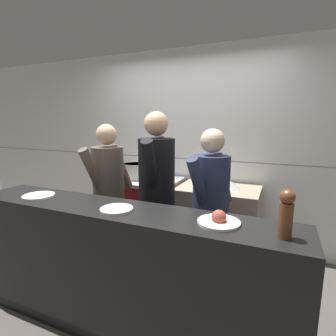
% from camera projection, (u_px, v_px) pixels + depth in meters
% --- Properties ---
extents(ground_plane, '(14.00, 14.00, 0.00)m').
position_uv_depth(ground_plane, '(136.00, 300.00, 2.46)').
color(ground_plane, '#4C4742').
extents(wall_back_tiled, '(8.00, 0.06, 2.60)m').
position_uv_depth(wall_back_tiled, '(190.00, 148.00, 3.58)').
color(wall_back_tiled, white).
rests_on(wall_back_tiled, ground_plane).
extents(oven_range, '(0.83, 0.71, 0.90)m').
position_uv_depth(oven_range, '(148.00, 212.00, 3.54)').
color(oven_range, maroon).
rests_on(oven_range, ground_plane).
extents(prep_counter, '(0.94, 0.65, 0.89)m').
position_uv_depth(prep_counter, '(217.00, 223.00, 3.17)').
color(prep_counter, gray).
rests_on(prep_counter, ground_plane).
extents(pass_counter, '(2.63, 0.45, 1.02)m').
position_uv_depth(pass_counter, '(120.00, 271.00, 2.04)').
color(pass_counter, black).
rests_on(pass_counter, ground_plane).
extents(stock_pot, '(0.31, 0.31, 0.21)m').
position_uv_depth(stock_pot, '(134.00, 171.00, 3.46)').
color(stock_pot, beige).
rests_on(stock_pot, oven_range).
extents(sauce_pot, '(0.26, 0.26, 0.17)m').
position_uv_depth(sauce_pot, '(161.00, 173.00, 3.41)').
color(sauce_pot, '#2D2D33').
rests_on(sauce_pot, oven_range).
extents(mixing_bowl_steel, '(0.30, 0.30, 0.10)m').
position_uv_depth(mixing_bowl_steel, '(228.00, 184.00, 3.08)').
color(mixing_bowl_steel, '#B7BABF').
rests_on(mixing_bowl_steel, prep_counter).
extents(plated_dish_main, '(0.26, 0.26, 0.02)m').
position_uv_depth(plated_dish_main, '(39.00, 196.00, 2.24)').
color(plated_dish_main, white).
rests_on(plated_dish_main, pass_counter).
extents(plated_dish_appetiser, '(0.24, 0.24, 0.02)m').
position_uv_depth(plated_dish_appetiser, '(117.00, 209.00, 1.90)').
color(plated_dish_appetiser, white).
rests_on(plated_dish_appetiser, pass_counter).
extents(plated_dish_dessert, '(0.27, 0.27, 0.09)m').
position_uv_depth(plated_dish_dessert, '(219.00, 220.00, 1.66)').
color(plated_dish_dessert, white).
rests_on(plated_dish_dessert, pass_counter).
extents(pepper_mill, '(0.08, 0.08, 0.28)m').
position_uv_depth(pepper_mill, '(286.00, 213.00, 1.43)').
color(pepper_mill, brown).
rests_on(pepper_mill, pass_counter).
extents(chef_head_cook, '(0.39, 0.71, 1.63)m').
position_uv_depth(chef_head_cook, '(109.00, 192.00, 2.83)').
color(chef_head_cook, black).
rests_on(chef_head_cook, ground_plane).
extents(chef_sous, '(0.42, 0.77, 1.75)m').
position_uv_depth(chef_sous, '(157.00, 191.00, 2.60)').
color(chef_sous, black).
rests_on(chef_sous, ground_plane).
extents(chef_line, '(0.41, 0.69, 1.60)m').
position_uv_depth(chef_line, '(211.00, 208.00, 2.36)').
color(chef_line, black).
rests_on(chef_line, ground_plane).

